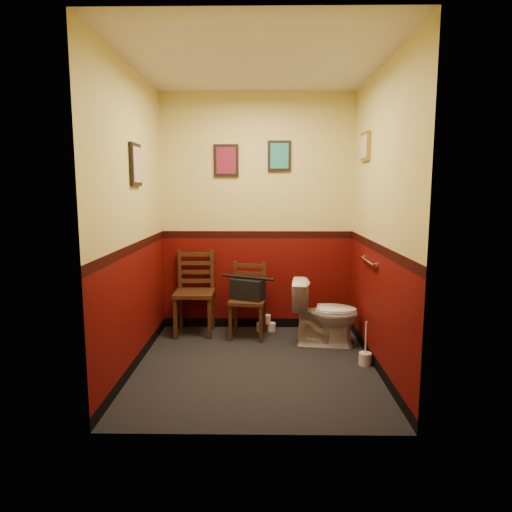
{
  "coord_description": "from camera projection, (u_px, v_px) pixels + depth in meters",
  "views": [
    {
      "loc": [
        0.06,
        -4.05,
        1.64
      ],
      "look_at": [
        0.0,
        0.25,
        1.0
      ],
      "focal_mm": 32.0,
      "sensor_mm": 36.0,
      "label": 1
    }
  ],
  "objects": [
    {
      "name": "toilet",
      "position": [
        325.0,
        313.0,
        4.78
      ],
      "size": [
        0.74,
        0.47,
        0.68
      ],
      "primitive_type": "imported",
      "rotation": [
        0.0,
        0.0,
        1.44
      ],
      "color": "white",
      "rests_on": "floor"
    },
    {
      "name": "framed_print_right",
      "position": [
        365.0,
        147.0,
        4.53
      ],
      "size": [
        0.04,
        0.34,
        0.28
      ],
      "color": "olive",
      "rests_on": "wall_right"
    },
    {
      "name": "floor",
      "position": [
        256.0,
        366.0,
        4.25
      ],
      "size": [
        2.2,
        2.4,
        0.0
      ],
      "primitive_type": "cube",
      "color": "black",
      "rests_on": "ground"
    },
    {
      "name": "ceiling",
      "position": [
        256.0,
        62.0,
        3.85
      ],
      "size": [
        2.2,
        2.4,
        0.0
      ],
      "primitive_type": "cube",
      "rotation": [
        3.14,
        0.0,
        0.0
      ],
      "color": "silver",
      "rests_on": "ground"
    },
    {
      "name": "tp_stack",
      "position": [
        266.0,
        324.0,
        5.27
      ],
      "size": [
        0.22,
        0.12,
        0.19
      ],
      "color": "silver",
      "rests_on": "floor"
    },
    {
      "name": "chair_left",
      "position": [
        195.0,
        292.0,
        5.17
      ],
      "size": [
        0.45,
        0.45,
        0.94
      ],
      "rotation": [
        0.0,
        0.0,
        0.02
      ],
      "color": "#432614",
      "rests_on": "floor"
    },
    {
      "name": "wall_back",
      "position": [
        257.0,
        214.0,
        5.24
      ],
      "size": [
        2.2,
        0.0,
        2.7
      ],
      "primitive_type": "cube",
      "rotation": [
        1.57,
        0.0,
        0.0
      ],
      "color": "#510906",
      "rests_on": "ground"
    },
    {
      "name": "chair_right",
      "position": [
        248.0,
        300.0,
        5.05
      ],
      "size": [
        0.43,
        0.43,
        0.82
      ],
      "rotation": [
        0.0,
        0.0,
        -0.11
      ],
      "color": "#432614",
      "rests_on": "floor"
    },
    {
      "name": "grab_bar",
      "position": [
        368.0,
        261.0,
        4.34
      ],
      "size": [
        0.05,
        0.56,
        0.06
      ],
      "color": "silver",
      "rests_on": "wall_right"
    },
    {
      "name": "wall_left",
      "position": [
        133.0,
        221.0,
        4.07
      ],
      "size": [
        0.0,
        2.4,
        2.7
      ],
      "primitive_type": "cube",
      "rotation": [
        1.57,
        0.0,
        1.57
      ],
      "color": "#510906",
      "rests_on": "ground"
    },
    {
      "name": "toilet_brush",
      "position": [
        365.0,
        358.0,
        4.26
      ],
      "size": [
        0.12,
        0.12,
        0.42
      ],
      "color": "silver",
      "rests_on": "floor"
    },
    {
      "name": "framed_print_left",
      "position": [
        136.0,
        165.0,
        4.09
      ],
      "size": [
        0.04,
        0.3,
        0.38
      ],
      "color": "black",
      "rests_on": "wall_left"
    },
    {
      "name": "wall_right",
      "position": [
        380.0,
        221.0,
        4.04
      ],
      "size": [
        0.0,
        2.4,
        2.7
      ],
      "primitive_type": "cube",
      "rotation": [
        1.57,
        0.0,
        -1.57
      ],
      "color": "#510906",
      "rests_on": "ground"
    },
    {
      "name": "framed_print_back_b",
      "position": [
        279.0,
        156.0,
        5.12
      ],
      "size": [
        0.26,
        0.04,
        0.34
      ],
      "color": "black",
      "rests_on": "wall_back"
    },
    {
      "name": "wall_front",
      "position": [
        253.0,
        235.0,
        2.87
      ],
      "size": [
        2.2,
        0.0,
        2.7
      ],
      "primitive_type": "cube",
      "rotation": [
        -1.57,
        0.0,
        0.0
      ],
      "color": "#510906",
      "rests_on": "ground"
    },
    {
      "name": "framed_print_back_a",
      "position": [
        226.0,
        161.0,
        5.14
      ],
      "size": [
        0.28,
        0.04,
        0.36
      ],
      "color": "black",
      "rests_on": "wall_back"
    },
    {
      "name": "handbag",
      "position": [
        248.0,
        289.0,
        5.0
      ],
      "size": [
        0.4,
        0.31,
        0.26
      ],
      "rotation": [
        0.0,
        0.0,
        -0.42
      ],
      "color": "black",
      "rests_on": "chair_right"
    }
  ]
}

